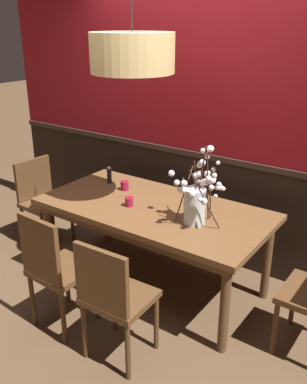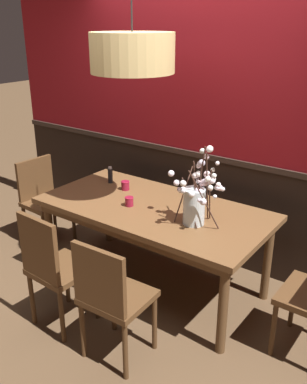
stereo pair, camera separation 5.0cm
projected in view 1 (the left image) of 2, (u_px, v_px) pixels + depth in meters
ground_plane at (153, 284)px, 3.84m from camera, size 24.00×24.00×0.00m
back_wall at (203, 111)px, 3.89m from camera, size 4.71×0.14×2.88m
dining_table at (153, 215)px, 3.59m from camera, size 1.93×0.96×0.76m
chair_far_side_left at (176, 193)px, 4.48m from camera, size 0.45×0.43×0.89m
chair_head_west_end at (41, 197)px, 4.41m from camera, size 0.41×0.46×0.89m
chair_near_side_right at (113, 295)px, 2.81m from camera, size 0.44×0.42×0.92m
chair_far_side_right at (228, 207)px, 4.16m from camera, size 0.44×0.44×0.91m
chair_near_side_left at (54, 266)px, 3.12m from camera, size 0.42×0.42×0.96m
vase_with_blossoms at (196, 200)px, 3.20m from camera, size 0.48×0.36×0.62m
candle_holder_nearer_center at (129, 201)px, 3.55m from camera, size 0.08×0.08×0.08m
candle_holder_nearer_edge at (125, 186)px, 3.88m from camera, size 0.08×0.08×0.08m
condiment_bottle at (109, 175)px, 4.04m from camera, size 0.04×0.04×0.16m
pendant_lamp at (132, 53)px, 3.13m from camera, size 0.62×0.62×1.05m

